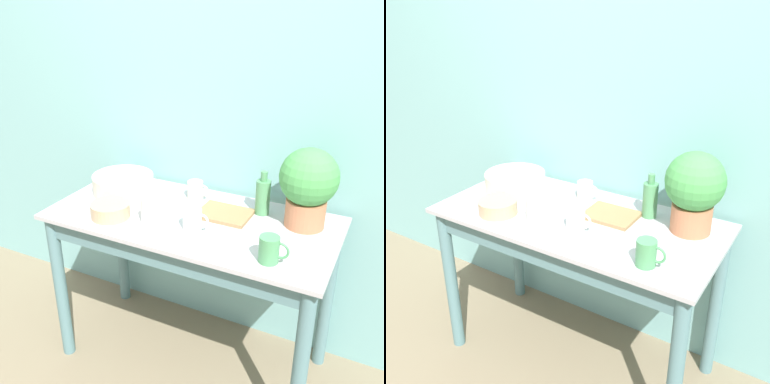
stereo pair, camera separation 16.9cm
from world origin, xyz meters
The scene contains 11 objects.
wall_back centered at (0.00, 0.67, 1.20)m, with size 6.00×0.05×2.40m.
counter_table centered at (0.00, 0.28, 0.64)m, with size 1.29×0.62×0.81m.
potted_plant centered at (0.47, 0.45, 1.01)m, with size 0.25×0.25×0.35m.
bowl_wash_large centered at (-0.42, 0.39, 0.86)m, with size 0.30×0.30×0.09m.
bottle_tall centered at (0.27, 0.48, 0.90)m, with size 0.07×0.07×0.20m.
bottle_short centered at (-0.13, 0.18, 0.88)m, with size 0.10×0.10×0.15m.
mug_white centered at (0.06, 0.21, 0.86)m, with size 0.12×0.08×0.09m.
mug_cream centered at (-0.07, 0.49, 0.86)m, with size 0.11×0.08×0.09m.
mug_green centered at (0.42, 0.11, 0.87)m, with size 0.12×0.08×0.10m.
bowl_small_tan centered at (-0.32, 0.15, 0.85)m, with size 0.17×0.17×0.06m.
tray_board centered at (0.13, 0.39, 0.82)m, with size 0.23×0.18×0.02m.
Camera 2 is at (0.95, -1.20, 1.73)m, focal length 42.00 mm.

